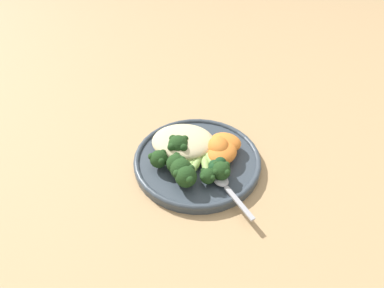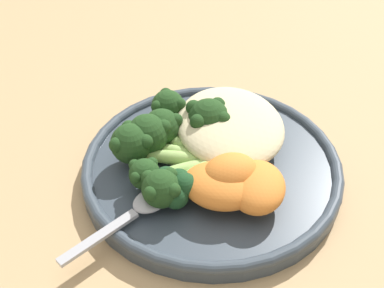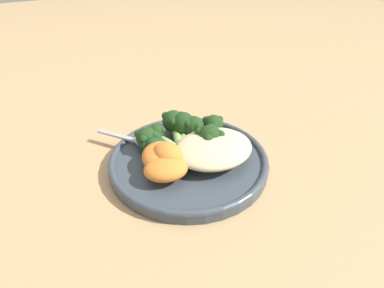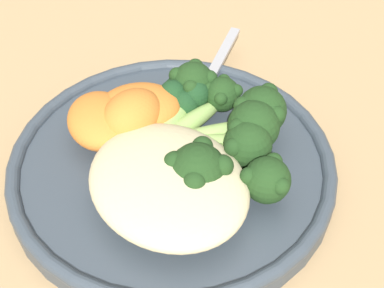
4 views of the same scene
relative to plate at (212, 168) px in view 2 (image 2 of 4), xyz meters
The scene contains 15 objects.
ground_plane 0.02m from the plate, 48.40° to the right, with size 4.00×4.00×0.00m, color tan.
plate is the anchor object (origin of this frame).
quinoa_mound 0.05m from the plate, 141.37° to the left, with size 0.13×0.11×0.03m, color beige.
broccoli_stalk_0 0.05m from the plate, behind, with size 0.08×0.04×0.04m.
broccoli_stalk_1 0.07m from the plate, 155.61° to the right, with size 0.12×0.07×0.04m.
broccoli_stalk_2 0.06m from the plate, 129.53° to the right, with size 0.09×0.09×0.04m.
broccoli_stalk_3 0.07m from the plate, 113.10° to the right, with size 0.07×0.10×0.04m.
broccoli_stalk_4 0.08m from the plate, 100.88° to the right, with size 0.06×0.12×0.04m.
broccoli_stalk_5 0.06m from the plate, 68.58° to the right, with size 0.04×0.10×0.03m.
broccoli_stalk_6 0.06m from the plate, 47.59° to the right, with size 0.07×0.10×0.04m.
sweet_potato_chunk_0 0.07m from the plate, 27.01° to the left, with size 0.07×0.05×0.03m, color orange.
sweet_potato_chunk_1 0.06m from the plate, ahead, with size 0.07×0.06×0.03m, color orange.
sweet_potato_chunk_2 0.05m from the plate, 10.15° to the left, with size 0.06×0.04×0.04m, color orange.
kale_tuft 0.07m from the plate, 46.13° to the right, with size 0.04×0.04×0.03m.
spoon 0.10m from the plate, 55.18° to the right, with size 0.08×0.11×0.01m.
Camera 2 is at (0.38, -0.08, 0.39)m, focal length 50.00 mm.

